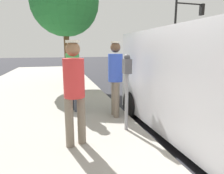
{
  "coord_description": "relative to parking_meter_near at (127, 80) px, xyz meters",
  "views": [
    {
      "loc": [
        2.63,
        2.86,
        1.77
      ],
      "look_at": [
        1.65,
        -0.65,
        1.05
      ],
      "focal_mm": 31.08,
      "sensor_mm": 36.0,
      "label": 1
    }
  ],
  "objects": [
    {
      "name": "pedestrian_in_green",
      "position": [
        0.91,
        -1.55,
        0.0
      ],
      "size": [
        0.34,
        0.34,
        1.79
      ],
      "color": "#383D47",
      "rests_on": "sidewalk_slab"
    },
    {
      "name": "pedestrian_in_red",
      "position": [
        1.04,
        0.37,
        -0.02
      ],
      "size": [
        0.35,
        0.34,
        1.75
      ],
      "color": "#726656",
      "rests_on": "sidewalk_slab"
    },
    {
      "name": "pedestrian_in_blue",
      "position": [
        -0.02,
        -0.85,
        0.0
      ],
      "size": [
        0.34,
        0.36,
        1.79
      ],
      "color": "#726656",
      "rests_on": "sidewalk_slab"
    },
    {
      "name": "sidewalk_slab",
      "position": [
        2.15,
        0.65,
        -1.11
      ],
      "size": [
        5.0,
        32.0,
        0.15
      ],
      "primitive_type": "cube",
      "color": "#9E998E",
      "rests_on": "ground"
    },
    {
      "name": "street_tree",
      "position": [
        0.86,
        -5.41,
        2.52
      ],
      "size": [
        2.88,
        2.88,
        5.01
      ],
      "color": "brown",
      "rests_on": "sidewalk_slab"
    },
    {
      "name": "parking_meter_near",
      "position": [
        0.0,
        0.0,
        0.0
      ],
      "size": [
        0.14,
        0.18,
        1.52
      ],
      "color": "gray",
      "rests_on": "sidewalk_slab"
    },
    {
      "name": "ground_plane",
      "position": [
        -1.35,
        0.65,
        -1.18
      ],
      "size": [
        80.0,
        80.0,
        0.0
      ],
      "primitive_type": "plane",
      "color": "#2D2D33"
    },
    {
      "name": "traffic_light_corner",
      "position": [
        -7.97,
        -9.45,
        2.34
      ],
      "size": [
        2.48,
        0.42,
        5.2
      ],
      "color": "black",
      "rests_on": "ground"
    }
  ]
}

